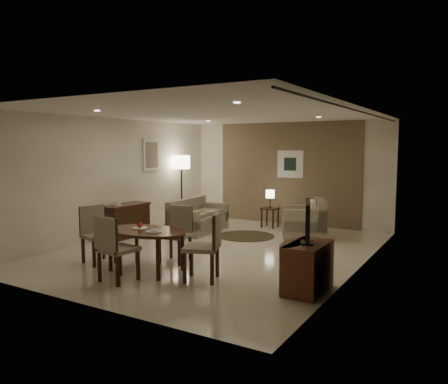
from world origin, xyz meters
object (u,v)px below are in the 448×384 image
Objects in this scene: side_table at (270,217)px; armchair at (303,218)px; chair_far at (175,235)px; sofa at (199,215)px; chair_right at (201,247)px; floor_lamp at (182,189)px; tv_cabinet at (308,267)px; chair_left at (99,235)px; console_desk at (126,221)px; chair_near at (118,248)px; dining_table at (147,251)px.

armchair is at bearing -31.89° from side_table.
chair_far is 2.85m from sofa.
chair_right is 0.58× the size of floor_lamp.
tv_cabinet is 3.74m from chair_left.
tv_cabinet is 0.89× the size of chair_left.
side_table is (0.04, 3.96, -0.24)m from chair_far.
armchair is (3.51, 2.04, 0.07)m from console_desk.
chair_left reaches higher than tv_cabinet.
console_desk is 1.20× the size of chair_far.
console_desk is at bearing -44.63° from chair_near.
chair_left is 2.12m from chair_right.
chair_far is at bearing 173.20° from tv_cabinet.
chair_right reaches higher than console_desk.
sofa is 3.29× the size of side_table.
console_desk is 0.82× the size of dining_table.
tv_cabinet is at bearing -155.22° from chair_near.
chair_far is 4.04m from floor_lamp.
floor_lamp reaches higher than side_table.
console_desk is at bearing -90.56° from floor_lamp.
chair_right reaches higher than chair_near.
chair_left is (-1.12, -0.75, 0.01)m from chair_far.
chair_near is at bearing -78.84° from chair_right.
chair_left reaches higher than sofa.
floor_lamp reaches higher than chair_far.
console_desk is 1.21× the size of armchair.
dining_table is 4.60m from floor_lamp.
dining_table is 0.70m from chair_far.
dining_table is 0.66m from chair_near.
tv_cabinet is at bearing -67.96° from chair_left.
chair_near reaches higher than tv_cabinet.
chair_right is 4.72m from side_table.
armchair reaches higher than tv_cabinet.
floor_lamp is at bearing 89.44° from console_desk.
floor_lamp reaches higher than tv_cabinet.
sofa reaches higher than console_desk.
chair_far is 0.99× the size of chair_left.
armchair is at bearing -101.81° from chair_near.
chair_right is (2.11, 0.10, 0.02)m from chair_left.
chair_right is at bearing -168.01° from tv_cabinet.
tv_cabinet is 4.98m from side_table.
dining_table is at bearing -40.15° from console_desk.
console_desk is 5.11m from tv_cabinet.
console_desk is 0.66× the size of floor_lamp.
chair_right reaches higher than armchair.
floor_lamp is (-4.87, 3.63, 0.56)m from tv_cabinet.
dining_table is at bearing -43.90° from armchair.
chair_near is 1.19m from chair_left.
armchair is at bearing 155.85° from chair_right.
side_table is at bearing 82.11° from chair_far.
chair_left is (-3.71, -0.44, 0.16)m from tv_cabinet.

